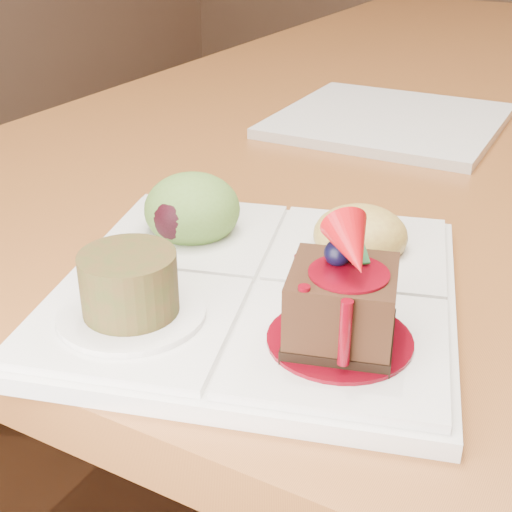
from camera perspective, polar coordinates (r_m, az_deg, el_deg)
The scene contains 4 objects.
ground at distance 1.52m, azimuth 14.93°, elevation -15.39°, with size 6.00×6.00×0.00m, color #512B17.
dining_table at distance 1.19m, azimuth 18.85°, elevation 9.89°, with size 1.00×1.80×0.75m.
sampler_plate at distance 0.50m, azimuth -0.13°, elevation -1.20°, with size 0.34×0.34×0.10m.
second_plate at distance 0.91m, azimuth 10.60°, elevation 10.61°, with size 0.26×0.26×0.01m, color silver.
Camera 1 is at (0.19, -1.13, 1.01)m, focal length 50.00 mm.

